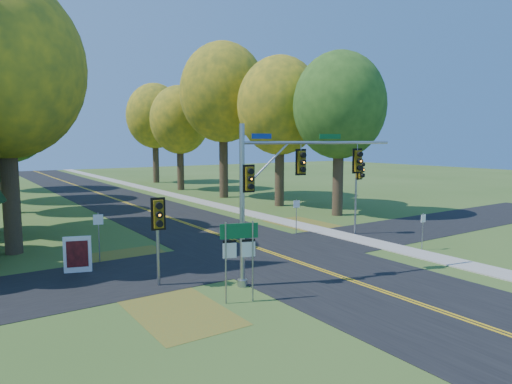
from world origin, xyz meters
TOP-DOWN VIEW (x-y plane):
  - ground at (0.00, 0.00)m, footprint 160.00×160.00m
  - road_main at (0.00, 0.00)m, footprint 8.00×160.00m
  - road_cross at (0.00, 2.00)m, footprint 60.00×6.00m
  - centerline_left at (-0.10, 0.00)m, footprint 0.10×160.00m
  - centerline_right at (0.10, 0.00)m, footprint 0.10×160.00m
  - sidewalk_east at (6.20, 0.00)m, footprint 1.60×160.00m
  - leaf_patch_w_near at (-6.50, 4.00)m, footprint 4.00×6.00m
  - leaf_patch_e at (6.80, 6.00)m, footprint 3.50×8.00m
  - leaf_patch_w_far at (-7.50, -3.00)m, footprint 3.00×5.00m
  - tree_w_a at (-11.13, 9.38)m, footprint 8.00×8.00m
  - tree_e_a at (11.57, 8.77)m, footprint 7.20×7.20m
  - tree_e_b at (10.97, 15.58)m, footprint 7.60×7.60m
  - tree_w_c at (-9.54, 24.47)m, footprint 6.80×6.80m
  - tree_e_c at (9.88, 23.69)m, footprint 8.80×8.80m
  - tree_e_d at (9.26, 32.87)m, footprint 7.00×7.00m
  - tree_e_e at (10.47, 43.58)m, footprint 7.80×7.80m
  - traffic_mast at (-2.46, -2.39)m, footprint 7.10×1.66m
  - east_signal_pole at (7.27, 2.54)m, footprint 0.54×0.63m
  - ped_signal_pole at (-7.03, -0.23)m, footprint 0.57×0.67m
  - route_sign_cluster at (-5.27, -3.48)m, footprint 1.34×0.50m
  - info_kiosk at (-9.26, 3.78)m, footprint 1.17×0.55m
  - reg_sign_e_north at (4.20, 4.85)m, footprint 0.41×0.14m
  - reg_sign_e_south at (7.14, -2.27)m, footprint 0.38×0.06m
  - reg_sign_w at (-7.95, 5.11)m, footprint 0.45×0.18m

SIDE VIEW (x-z plane):
  - ground at x=0.00m, z-range 0.00..0.00m
  - leaf_patch_w_near at x=-6.50m, z-range 0.00..0.01m
  - leaf_patch_e at x=6.80m, z-range 0.00..0.01m
  - leaf_patch_w_far at x=-7.50m, z-range 0.00..0.01m
  - road_cross at x=0.00m, z-range 0.00..0.02m
  - road_main at x=0.00m, z-range 0.00..0.02m
  - centerline_left at x=-0.10m, z-range 0.02..0.03m
  - centerline_right at x=0.10m, z-range 0.02..0.03m
  - sidewalk_east at x=6.20m, z-range 0.00..0.06m
  - info_kiosk at x=-9.26m, z-range 0.00..1.64m
  - reg_sign_e_south at x=7.14m, z-range 0.37..2.38m
  - reg_sign_e_north at x=4.20m, z-range 0.41..2.62m
  - reg_sign_w at x=-7.95m, z-range 0.45..2.86m
  - route_sign_cluster at x=-5.27m, z-range 0.61..3.62m
  - ped_signal_pole at x=-7.03m, z-range 0.89..4.55m
  - east_signal_pole at x=7.27m, z-range 1.22..5.93m
  - traffic_mast at x=-2.46m, z-range 0.94..7.49m
  - tree_w_c at x=-9.54m, z-range 1.99..13.90m
  - tree_e_d at x=9.26m, z-range 2.08..14.40m
  - tree_e_a at x=11.57m, z-range 2.16..14.90m
  - tree_e_b at x=10.97m, z-range 2.23..15.56m
  - tree_e_e at x=10.47m, z-range 2.32..16.06m
  - tree_w_a at x=-11.13m, z-range 2.41..16.56m
  - tree_e_c at x=9.88m, z-range 2.77..18.56m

